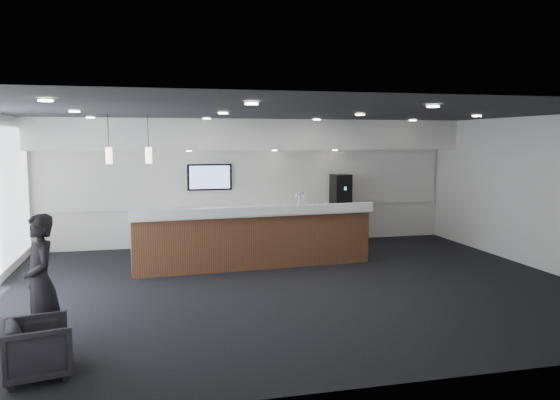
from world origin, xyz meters
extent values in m
plane|color=black|center=(0.00, 0.00, 0.00)|extent=(10.00, 10.00, 0.00)
cube|color=black|center=(0.00, 0.00, 3.00)|extent=(10.00, 8.00, 0.02)
cube|color=white|center=(0.00, 4.00, 1.50)|extent=(10.00, 0.02, 3.00)
cube|color=white|center=(5.00, 0.00, 1.50)|extent=(0.02, 8.00, 3.00)
cube|color=white|center=(0.00, 3.55, 2.65)|extent=(10.00, 0.90, 0.70)
cube|color=white|center=(0.00, 3.97, 1.60)|extent=(9.80, 0.06, 1.40)
cube|color=gray|center=(0.00, 3.64, 0.45)|extent=(5.00, 0.60, 0.90)
cube|color=white|center=(0.00, 3.64, 0.93)|extent=(5.06, 0.66, 0.05)
cylinder|color=white|center=(-2.00, 3.32, 0.50)|extent=(0.60, 0.02, 0.02)
cylinder|color=white|center=(-1.00, 3.32, 0.50)|extent=(0.60, 0.02, 0.02)
cylinder|color=white|center=(0.00, 3.32, 0.50)|extent=(0.60, 0.02, 0.02)
cylinder|color=white|center=(1.00, 3.32, 0.50)|extent=(0.60, 0.02, 0.02)
cylinder|color=white|center=(2.00, 3.32, 0.50)|extent=(0.60, 0.02, 0.02)
cube|color=black|center=(-1.00, 3.91, 1.65)|extent=(1.05, 0.07, 0.62)
cube|color=#2D49B4|center=(-1.00, 3.87, 1.65)|extent=(0.95, 0.01, 0.54)
cylinder|color=beige|center=(-2.40, 0.80, 2.25)|extent=(0.12, 0.12, 0.30)
cylinder|color=beige|center=(-3.10, 0.80, 2.25)|extent=(0.12, 0.12, 0.30)
cube|color=#502D1A|center=(-0.40, 1.57, 0.53)|extent=(4.77, 0.92, 1.05)
cube|color=white|center=(-0.40, 1.57, 1.08)|extent=(4.86, 1.01, 0.06)
cube|color=white|center=(-0.38, 1.20, 1.17)|extent=(4.82, 0.39, 0.18)
cylinder|color=white|center=(0.59, 1.72, 1.25)|extent=(0.04, 0.04, 0.28)
torus|color=white|center=(0.59, 1.66, 1.39)|extent=(0.19, 0.04, 0.19)
cube|color=black|center=(2.20, 3.66, 1.32)|extent=(0.45, 0.50, 0.73)
cube|color=white|center=(2.20, 3.40, 0.96)|extent=(0.26, 0.12, 0.02)
cube|color=silver|center=(0.67, 3.57, 1.05)|extent=(0.14, 0.06, 0.19)
cube|color=silver|center=(1.12, 3.50, 1.07)|extent=(0.18, 0.06, 0.24)
imported|color=black|center=(-3.63, -2.91, 0.31)|extent=(0.81, 0.80, 0.62)
imported|color=black|center=(-3.73, -2.02, 0.83)|extent=(0.59, 0.71, 1.65)
imported|color=white|center=(1.78, 3.53, 0.99)|extent=(0.09, 0.09, 0.09)
imported|color=white|center=(1.64, 3.53, 0.99)|extent=(0.13, 0.13, 0.09)
imported|color=white|center=(1.50, 3.53, 0.99)|extent=(0.11, 0.11, 0.09)
imported|color=white|center=(1.36, 3.53, 0.99)|extent=(0.12, 0.12, 0.09)
imported|color=white|center=(1.22, 3.53, 0.99)|extent=(0.12, 0.12, 0.09)
imported|color=white|center=(1.08, 3.53, 0.99)|extent=(0.10, 0.10, 0.09)
imported|color=white|center=(0.94, 3.53, 0.99)|extent=(0.13, 0.13, 0.09)
camera|label=1|loc=(-2.44, -9.00, 2.55)|focal=35.00mm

